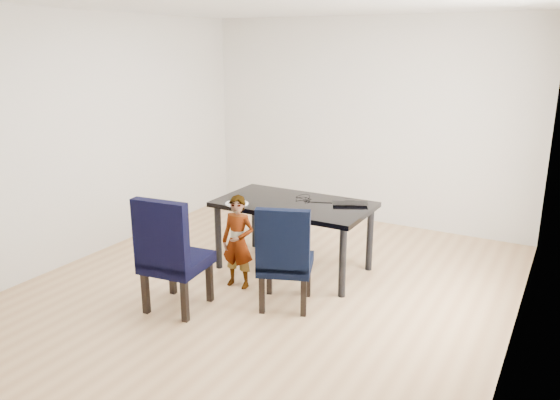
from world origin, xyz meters
The scene contains 14 objects.
floor centered at (0.00, 0.00, -0.01)m, with size 4.50×5.00×0.01m, color tan.
ceiling centered at (0.00, 0.00, 2.71)m, with size 4.50×5.00×0.01m, color white.
wall_back centered at (0.00, 2.50, 1.35)m, with size 4.50×0.01×2.70m, color silver.
wall_front centered at (0.00, -2.50, 1.35)m, with size 4.50×0.01×2.70m, color silver.
wall_left centered at (-2.25, 0.00, 1.35)m, with size 0.01×5.00×2.70m, color silver.
wall_right centered at (2.25, 0.00, 1.35)m, with size 0.01×5.00×2.70m, color white.
dining_table centered at (0.00, 0.50, 0.38)m, with size 1.60×0.90×0.75m, color black.
chair_left centered at (-0.51, -0.80, 0.54)m, with size 0.52×0.54×1.08m, color black.
chair_right centered at (0.33, -0.28, 0.49)m, with size 0.47×0.49×0.99m, color black.
child centered at (-0.28, -0.15, 0.47)m, with size 0.34×0.23×0.94m, color orange.
plate centered at (-0.48, 0.15, 0.76)m, with size 0.24×0.24×0.01m, color white.
sandwich centered at (-0.48, 0.16, 0.79)m, with size 0.15×0.07×0.06m, color #A6833B.
laptop centered at (0.53, 0.74, 0.76)m, with size 0.36×0.23×0.03m, color black.
cable_tangle centered at (0.05, 0.60, 0.75)m, with size 0.15×0.15×0.01m, color black.
Camera 1 is at (2.54, -4.36, 2.35)m, focal length 35.00 mm.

